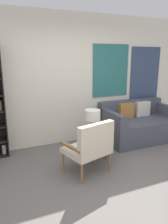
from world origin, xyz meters
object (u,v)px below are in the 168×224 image
at_px(armchair, 91,145).
at_px(side_table, 96,135).
at_px(couch, 138,125).
at_px(table_lamp, 93,118).

relative_size(armchair, side_table, 1.46).
height_order(couch, table_lamp, table_lamp).
relative_size(side_table, table_lamp, 1.43).
height_order(armchair, side_table, armchair).
bearing_deg(couch, side_table, -157.84).
distance_m(armchair, table_lamp, 0.62).
bearing_deg(side_table, armchair, -125.54).
relative_size(couch, side_table, 2.75).
height_order(armchair, table_lamp, table_lamp).
relative_size(couch, table_lamp, 3.92).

